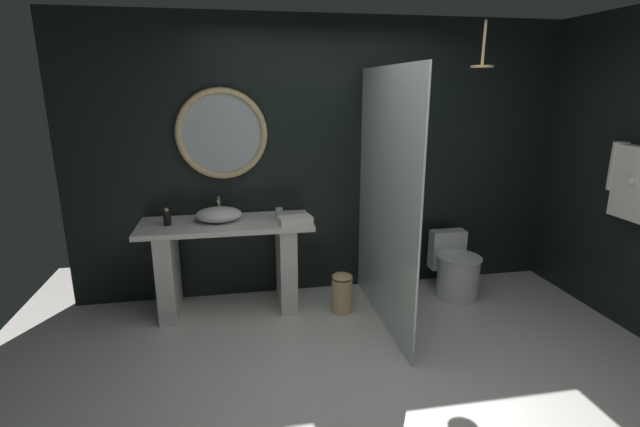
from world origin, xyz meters
name	(u,v)px	position (x,y,z in m)	size (l,w,h in m)	color
ground_plane	(385,404)	(0.00, 0.00, 0.00)	(5.76, 5.76, 0.00)	silver
back_wall_panel	(327,159)	(0.00, 1.90, 1.30)	(4.80, 0.10, 2.60)	black
side_wall_right	(637,172)	(2.35, 0.76, 1.30)	(0.10, 2.47, 2.60)	black
vanity_counter	(228,258)	(-0.98, 1.54, 0.50)	(1.49, 0.59, 0.83)	silver
vessel_sink	(219,214)	(-1.04, 1.57, 0.89)	(0.40, 0.33, 0.19)	white
tumbler_cup	(279,214)	(-0.51, 1.53, 0.88)	(0.07, 0.07, 0.11)	silver
soap_dispenser	(167,218)	(-1.47, 1.53, 0.90)	(0.06, 0.06, 0.15)	black
round_wall_mirror	(222,134)	(-0.98, 1.81, 1.57)	(0.81, 0.06, 0.81)	#D6B77F
shower_glass_panel	(385,201)	(0.33, 1.10, 1.07)	(0.02, 1.50, 2.13)	silver
rain_shower_head	(482,61)	(1.19, 1.30, 2.18)	(0.19, 0.19, 0.37)	#D6B77F
hanging_bathrobe	(640,180)	(2.21, 0.58, 1.27)	(0.20, 0.58, 0.64)	#D6B77F
toilet	(455,270)	(1.18, 1.44, 0.26)	(0.41, 0.57, 0.59)	white
waste_bin	(342,293)	(0.02, 1.29, 0.19)	(0.19, 0.19, 0.37)	#D6B77F
folded_hand_towel	(295,221)	(-0.39, 1.34, 0.87)	(0.28, 0.15, 0.07)	silver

